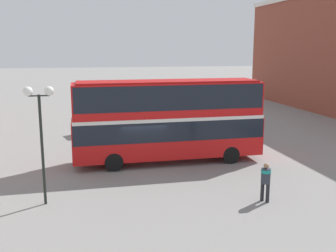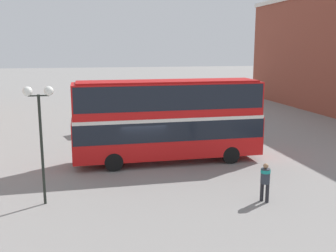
{
  "view_description": "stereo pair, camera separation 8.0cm",
  "coord_description": "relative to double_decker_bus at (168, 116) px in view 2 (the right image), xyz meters",
  "views": [
    {
      "loc": [
        -3.33,
        -21.67,
        6.68
      ],
      "look_at": [
        1.62,
        0.41,
        2.19
      ],
      "focal_mm": 42.0,
      "sensor_mm": 36.0,
      "label": 1
    },
    {
      "loc": [
        -3.25,
        -21.68,
        6.68
      ],
      "look_at": [
        1.62,
        0.41,
        2.19
      ],
      "focal_mm": 42.0,
      "sensor_mm": 36.0,
      "label": 2
    }
  ],
  "objects": [
    {
      "name": "pedestrian_foreground",
      "position": [
        2.83,
        -6.98,
        -1.7
      ],
      "size": [
        0.6,
        0.6,
        1.76
      ],
      "rotation": [
        0.0,
        0.0,
        3.74
      ],
      "color": "#232328",
      "rests_on": "ground_plane"
    },
    {
      "name": "parked_car_side_street",
      "position": [
        4.2,
        8.63,
        -1.96
      ],
      "size": [
        4.53,
        1.88,
        1.64
      ],
      "rotation": [
        0.0,
        0.0,
        -0.01
      ],
      "color": "navy",
      "rests_on": "ground_plane"
    },
    {
      "name": "parked_car_kerb_near",
      "position": [
        -1.05,
        15.19,
        -2.0
      ],
      "size": [
        4.1,
        2.01,
        1.55
      ],
      "rotation": [
        0.0,
        0.0,
        3.07
      ],
      "color": "slate",
      "rests_on": "ground_plane"
    },
    {
      "name": "double_decker_bus",
      "position": [
        0.0,
        0.0,
        0.0
      ],
      "size": [
        11.05,
        2.55,
        4.86
      ],
      "rotation": [
        0.0,
        0.0,
        0.0
      ],
      "color": "red",
      "rests_on": "ground_plane"
    },
    {
      "name": "ground_plane",
      "position": [
        -1.62,
        -0.41,
        -2.78
      ],
      "size": [
        240.0,
        240.0,
        0.0
      ],
      "primitive_type": "plane",
      "color": "gray"
    },
    {
      "name": "street_lamp_twin_globe",
      "position": [
        -6.63,
        -5.14,
        1.28
      ],
      "size": [
        1.24,
        0.4,
        5.14
      ],
      "color": "black",
      "rests_on": "ground_plane"
    },
    {
      "name": "parked_car_kerb_far",
      "position": [
        -3.1,
        8.85,
        -1.95
      ],
      "size": [
        4.83,
        2.84,
        1.65
      ],
      "rotation": [
        0.0,
        0.0,
        0.26
      ],
      "color": "silver",
      "rests_on": "ground_plane"
    }
  ]
}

